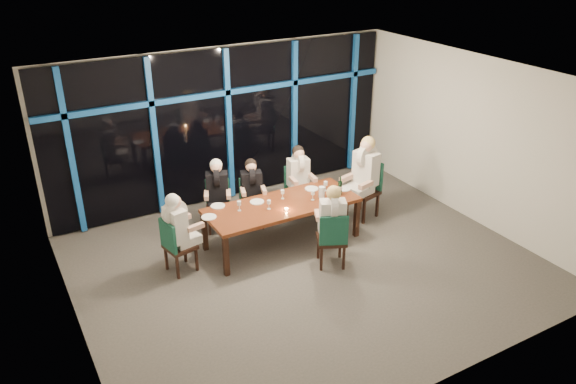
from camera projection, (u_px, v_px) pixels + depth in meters
name	position (u px, v px, depth m)	size (l,w,h in m)	color
room	(308.00, 147.00, 8.21)	(7.04, 7.00, 3.02)	#56514C
window_wall	(228.00, 123.00, 10.72)	(6.86, 0.43, 2.94)	black
dining_table	(282.00, 207.00, 9.42)	(2.60, 1.00, 0.75)	brown
chair_far_left	(218.00, 202.00, 9.97)	(0.56, 0.56, 0.92)	black
chair_far_mid	(252.00, 200.00, 10.11)	(0.51, 0.51, 0.88)	black
chair_far_right	(297.00, 187.00, 10.54)	(0.48, 0.48, 0.92)	black
chair_end_left	(175.00, 244.00, 8.67)	(0.51, 0.51, 0.93)	black
chair_end_right	(366.00, 186.00, 10.39)	(0.61, 0.61, 1.07)	black
chair_near_mid	(332.00, 237.00, 8.80)	(0.59, 0.59, 0.96)	black
diner_far_left	(217.00, 185.00, 9.75)	(0.57, 0.63, 0.89)	black
diner_far_mid	(252.00, 183.00, 9.90)	(0.52, 0.60, 0.86)	black
diner_far_right	(299.00, 170.00, 10.32)	(0.49, 0.60, 0.90)	silver
diner_end_left	(177.00, 221.00, 8.56)	(0.62, 0.51, 0.90)	silver
diner_end_right	(365.00, 166.00, 10.15)	(0.72, 0.62, 1.05)	silver
diner_near_mid	(332.00, 213.00, 8.71)	(0.61, 0.66, 0.94)	silver
plate_far_left	(218.00, 206.00, 9.29)	(0.24, 0.24, 0.01)	white
plate_far_mid	(257.00, 202.00, 9.44)	(0.24, 0.24, 0.01)	white
plate_far_right	(312.00, 189.00, 9.90)	(0.24, 0.24, 0.01)	white
plate_end_left	(209.00, 217.00, 8.94)	(0.24, 0.24, 0.01)	white
plate_end_right	(344.00, 189.00, 9.90)	(0.24, 0.24, 0.01)	white
plate_near_mid	(327.00, 206.00, 9.28)	(0.24, 0.24, 0.01)	white
wine_bottle	(340.00, 188.00, 9.67)	(0.08, 0.08, 0.33)	black
water_pitcher	(322.00, 192.00, 9.58)	(0.12, 0.11, 0.19)	white
tea_light	(286.00, 209.00, 9.18)	(0.05, 0.05, 0.03)	#FE9C4C
wine_glass_a	(269.00, 203.00, 9.17)	(0.06, 0.06, 0.16)	silver
wine_glass_b	(283.00, 192.00, 9.51)	(0.06, 0.06, 0.16)	white
wine_glass_c	(313.00, 193.00, 9.46)	(0.07, 0.07, 0.17)	silver
wine_glass_d	(239.00, 204.00, 9.11)	(0.07, 0.07, 0.17)	silver
wine_glass_e	(326.00, 184.00, 9.79)	(0.07, 0.07, 0.18)	silver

